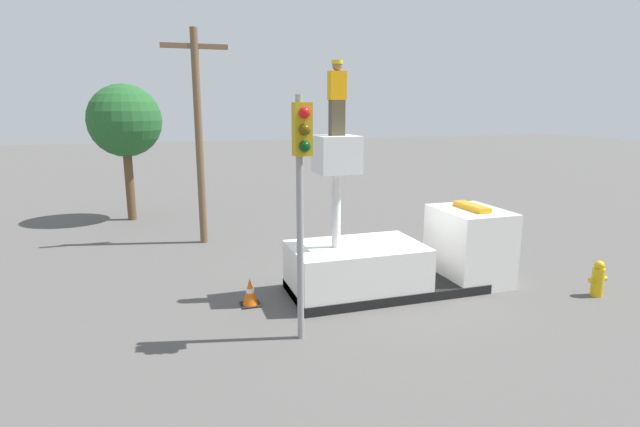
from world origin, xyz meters
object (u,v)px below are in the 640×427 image
Objects in this scene: bucket_truck at (401,258)px; traffic_light_pole at (302,171)px; worker at (337,98)px; fire_hydrant at (598,279)px; utility_pole at (199,130)px; traffic_cone_rear at (250,292)px; tree_left_bg at (125,121)px.

bucket_truck is 1.18× the size of traffic_light_pole.
fire_hydrant is (6.42, -2.03, -4.52)m from worker.
utility_pole is (-4.61, 6.37, 3.12)m from bucket_truck.
fire_hydrant is at bearing -13.79° from traffic_cone_rear.
worker is 0.31× the size of tree_left_bg.
fire_hydrant is at bearing -47.95° from tree_left_bg.
traffic_light_pole is at bearing -81.45° from utility_pole.
worker is 0.35× the size of traffic_light_pole.
traffic_cone_rear is at bearing 166.21° from fire_hydrant.
utility_pole is (-9.19, 8.40, 3.53)m from fire_hydrant.
fire_hydrant is (4.57, -2.03, -0.40)m from bucket_truck.
bucket_truck is 3.39× the size of worker.
tree_left_bg is (-7.24, 11.07, 3.31)m from bucket_truck.
bucket_truck reaches higher than traffic_cone_rear.
traffic_cone_rear is at bearing 178.78° from bucket_truck.
bucket_truck is 4.79m from traffic_light_pole.
utility_pole is (-1.28, 8.51, 0.43)m from traffic_light_pole.
bucket_truck is 8.47m from utility_pole.
utility_pole is (-2.77, 6.37, -0.99)m from worker.
traffic_light_pole is (-1.49, -2.14, -1.42)m from worker.
tree_left_bg reaches higher than fire_hydrant.
traffic_cone_rear is (-2.20, 0.09, -4.65)m from worker.
fire_hydrant is 0.17× the size of tree_left_bg.
worker is 0.24× the size of utility_pole.
worker is at bearing -2.25° from traffic_cone_rear.
tree_left_bg is 0.78× the size of utility_pole.
bucket_truck is 6.27× the size of fire_hydrant.
worker is at bearing 55.22° from traffic_light_pole.
tree_left_bg is at bearing 119.22° from utility_pole.
bucket_truck is 13.64m from tree_left_bg.
worker is 1.85× the size of fire_hydrant.
traffic_cone_rear is at bearing 107.75° from traffic_light_pole.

